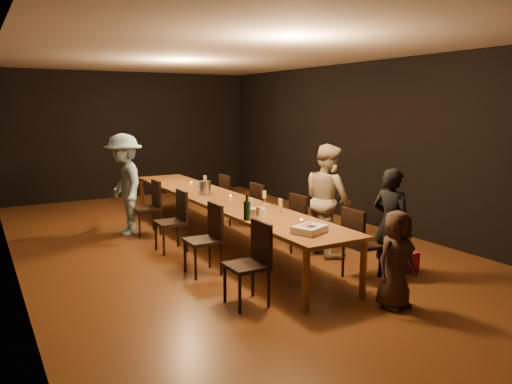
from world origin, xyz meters
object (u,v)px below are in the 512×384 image
chair_left_0 (246,265)px  man_blue (125,184)px  champagne_bottle (247,206)px  child (396,259)px  chair_right_0 (364,244)px  chair_left_2 (171,222)px  chair_left_3 (146,208)px  ice_bucket (205,188)px  chair_right_1 (308,225)px  birthday_cake (309,229)px  plate_stack (258,213)px  woman_birthday (391,224)px  woman_tan (328,199)px  chair_right_3 (234,199)px  chair_left_1 (203,240)px  chair_right_2 (267,210)px  table (221,201)px

chair_left_0 → man_blue: 3.83m
champagne_bottle → child: bearing=-61.6°
chair_right_0 → chair_left_0: size_ratio=1.00×
chair_left_2 → chair_left_3: size_ratio=1.00×
chair_right_0 → ice_bucket: size_ratio=4.28×
chair_right_1 → champagne_bottle: 1.37m
birthday_cake → chair_left_0: bearing=151.5°
birthday_cake → ice_bucket: (0.01, 2.97, 0.07)m
chair_left_2 → champagne_bottle: 1.70m
plate_stack → ice_bucket: size_ratio=0.98×
chair_left_0 → man_blue: (-0.30, 3.80, 0.40)m
woman_birthday → ice_bucket: bearing=7.8°
woman_tan → chair_left_3: bearing=43.6°
woman_birthday → champagne_bottle: 1.84m
plate_stack → birthday_cake: bearing=-84.5°
chair_right_1 → woman_birthday: size_ratio=0.65×
chair_right_3 → ice_bucket: bearing=-51.3°
chair_left_1 → birthday_cake: size_ratio=2.11×
chair_left_3 → plate_stack: (0.67, -2.69, 0.34)m
chair_left_0 → chair_left_2: 2.40m
man_blue → plate_stack: man_blue is taller
chair_right_2 → chair_right_0: bearing=-0.0°
chair_left_3 → ice_bucket: (0.78, -0.74, 0.39)m
ice_bucket → chair_right_2: bearing=-26.9°
woman_birthday → ice_bucket: 3.26m
chair_right_3 → champagne_bottle: size_ratio=2.53×
champagne_bottle → table: bearing=76.1°
chair_right_2 → child: bearing=-5.6°
chair_left_3 → man_blue: (-0.30, 0.20, 0.40)m
man_blue → plate_stack: 3.06m
chair_left_1 → man_blue: bearing=6.6°
chair_right_0 → chair_left_1: 2.08m
chair_right_0 → chair_right_3: bearing=180.0°
table → woman_birthday: size_ratio=4.17×
chair_right_2 → child: (-0.32, -3.27, 0.08)m
table → chair_left_0: 2.56m
chair_right_1 → plate_stack: 1.12m
table → chair_right_0: bearing=-70.5°
chair_left_1 → ice_bucket: (0.78, 1.66, 0.39)m
birthday_cake → plate_stack: plate_stack is taller
plate_stack → champagne_bottle: size_ratio=0.58×
birthday_cake → woman_birthday: bearing=-23.4°
chair_left_3 → woman_tan: 3.19m
chair_right_0 → birthday_cake: (-0.93, -0.10, 0.33)m
chair_left_0 → champagne_bottle: size_ratio=2.53×
chair_right_1 → man_blue: bearing=-142.4°
table → chair_right_0: 2.56m
chair_right_3 → child: size_ratio=0.85×
chair_left_1 → ice_bucket: size_ratio=4.28×
table → woman_birthday: bearing=-65.8°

